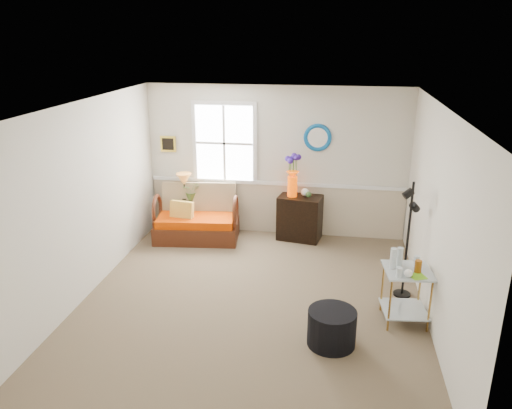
% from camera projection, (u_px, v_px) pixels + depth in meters
% --- Properties ---
extents(floor, '(4.50, 5.00, 0.01)m').
position_uv_depth(floor, '(252.00, 301.00, 6.71)').
color(floor, '#837258').
rests_on(floor, ground).
extents(ceiling, '(4.50, 5.00, 0.01)m').
position_uv_depth(ceiling, '(251.00, 106.00, 5.86)').
color(ceiling, white).
rests_on(ceiling, walls).
extents(walls, '(4.51, 5.01, 2.60)m').
position_uv_depth(walls, '(251.00, 210.00, 6.28)').
color(walls, beige).
rests_on(walls, floor).
extents(wainscot, '(4.46, 0.02, 0.90)m').
position_uv_depth(wainscot, '(275.00, 208.00, 8.87)').
color(wainscot, '#BBA98D').
rests_on(wainscot, walls).
extents(chair_rail, '(4.46, 0.04, 0.06)m').
position_uv_depth(chair_rail, '(275.00, 183.00, 8.71)').
color(chair_rail, white).
rests_on(chair_rail, walls).
extents(window, '(1.14, 0.06, 1.44)m').
position_uv_depth(window, '(224.00, 143.00, 8.62)').
color(window, white).
rests_on(window, walls).
extents(picture, '(0.28, 0.03, 0.28)m').
position_uv_depth(picture, '(168.00, 144.00, 8.81)').
color(picture, gold).
rests_on(picture, walls).
extents(mirror, '(0.47, 0.07, 0.47)m').
position_uv_depth(mirror, '(318.00, 138.00, 8.34)').
color(mirror, '#0C78BA').
rests_on(mirror, walls).
extents(loveseat, '(1.49, 0.95, 0.92)m').
position_uv_depth(loveseat, '(196.00, 214.00, 8.58)').
color(loveseat, '#512210').
rests_on(loveseat, floor).
extents(throw_pillow, '(0.42, 0.16, 0.41)m').
position_uv_depth(throw_pillow, '(182.00, 213.00, 8.49)').
color(throw_pillow, '#C27316').
rests_on(throw_pillow, loveseat).
extents(lamp_stand, '(0.36, 0.36, 0.61)m').
position_uv_depth(lamp_stand, '(185.00, 215.00, 8.95)').
color(lamp_stand, black).
rests_on(lamp_stand, floor).
extents(table_lamp, '(0.29, 0.29, 0.48)m').
position_uv_depth(table_lamp, '(184.00, 187.00, 8.76)').
color(table_lamp, orange).
rests_on(table_lamp, lamp_stand).
extents(potted_plant, '(0.36, 0.39, 0.26)m').
position_uv_depth(potted_plant, '(192.00, 193.00, 8.80)').
color(potted_plant, '#416732').
rests_on(potted_plant, lamp_stand).
extents(cabinet, '(0.79, 0.58, 0.77)m').
position_uv_depth(cabinet, '(300.00, 218.00, 8.62)').
color(cabinet, black).
rests_on(cabinet, floor).
extents(flower_vase, '(0.28, 0.28, 0.73)m').
position_uv_depth(flower_vase, '(293.00, 176.00, 8.39)').
color(flower_vase, '#D73F00').
rests_on(flower_vase, cabinet).
extents(side_table, '(0.61, 0.61, 0.70)m').
position_uv_depth(side_table, '(405.00, 296.00, 6.14)').
color(side_table, '#B08239').
rests_on(side_table, floor).
extents(tabletop_items, '(0.58, 0.58, 0.26)m').
position_uv_depth(tabletop_items, '(408.00, 261.00, 5.95)').
color(tabletop_items, silver).
rests_on(tabletop_items, side_table).
extents(floor_lamp, '(0.30, 0.30, 1.62)m').
position_uv_depth(floor_lamp, '(408.00, 241.00, 6.59)').
color(floor_lamp, black).
rests_on(floor_lamp, floor).
extents(ottoman, '(0.67, 0.67, 0.43)m').
position_uv_depth(ottoman, '(332.00, 328.00, 5.72)').
color(ottoman, black).
rests_on(ottoman, floor).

